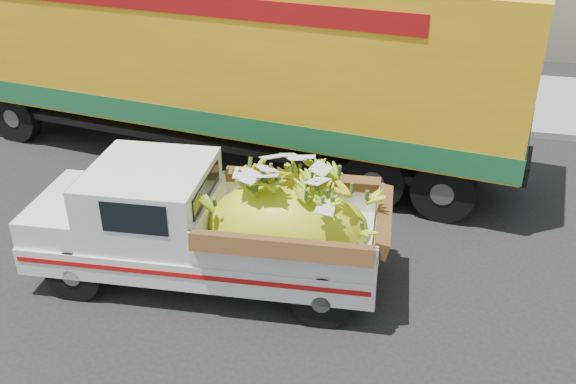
# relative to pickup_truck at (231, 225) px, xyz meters

# --- Properties ---
(ground) EXTENTS (100.00, 100.00, 0.00)m
(ground) POSITION_rel_pickup_truck_xyz_m (-1.80, -0.27, -0.94)
(ground) COLOR black
(ground) RESTS_ON ground
(curb) EXTENTS (60.00, 0.25, 0.15)m
(curb) POSITION_rel_pickup_truck_xyz_m (-1.80, 6.67, -0.87)
(curb) COLOR gray
(curb) RESTS_ON ground
(sidewalk) EXTENTS (60.00, 4.00, 0.14)m
(sidewalk) POSITION_rel_pickup_truck_xyz_m (-1.80, 8.77, -0.87)
(sidewalk) COLOR gray
(sidewalk) RESTS_ON ground
(pickup_truck) EXTENTS (5.12, 2.14, 1.76)m
(pickup_truck) POSITION_rel_pickup_truck_xyz_m (0.00, 0.00, 0.00)
(pickup_truck) COLOR black
(pickup_truck) RESTS_ON ground
(semi_trailer) EXTENTS (12.06, 4.27, 3.80)m
(semi_trailer) POSITION_rel_pickup_truck_xyz_m (-1.50, 4.21, 1.18)
(semi_trailer) COLOR black
(semi_trailer) RESTS_ON ground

